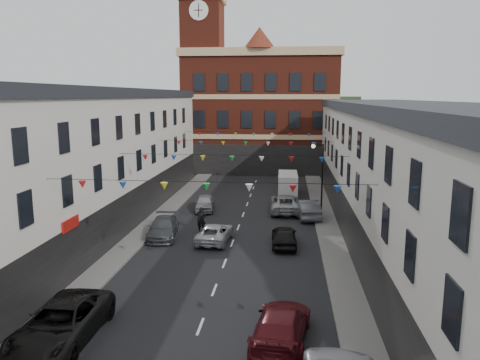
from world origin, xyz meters
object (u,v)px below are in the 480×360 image
(car_right_e, at_px, (308,209))
(car_right_f, at_px, (285,203))
(street_lamp, at_px, (320,168))
(car_left_c, at_px, (61,323))
(car_right_c, at_px, (281,326))
(car_left_d, at_px, (163,228))
(car_left_e, at_px, (204,203))
(pedestrian, at_px, (202,220))
(white_van, at_px, (288,184))
(moving_car, at_px, (215,233))
(car_right_d, at_px, (284,236))

(car_right_e, height_order, car_right_f, car_right_e)
(street_lamp, relative_size, car_right_f, 1.07)
(car_left_c, distance_m, car_right_c, 9.14)
(car_left_d, relative_size, car_right_f, 0.86)
(car_left_e, relative_size, car_right_f, 0.72)
(pedestrian, bearing_deg, white_van, 62.47)
(moving_car, bearing_deg, car_left_e, -72.25)
(moving_car, xyz_separation_m, white_van, (5.07, 16.47, 0.48))
(car_left_d, bearing_deg, car_right_c, -65.02)
(pedestrian, bearing_deg, street_lamp, 36.39)
(car_left_d, distance_m, car_right_c, 16.47)
(car_right_c, bearing_deg, car_left_c, 12.05)
(car_right_c, distance_m, moving_car, 14.17)
(car_left_c, relative_size, car_left_d, 1.23)
(white_van, height_order, pedestrian, white_van)
(white_van, xyz_separation_m, pedestrian, (-6.38, -14.46, -0.14))
(car_left_c, bearing_deg, car_right_e, 63.14)
(street_lamp, bearing_deg, car_right_e, -112.88)
(car_left_d, height_order, car_left_e, car_left_d)
(car_right_f, bearing_deg, car_right_e, 133.05)
(car_left_c, bearing_deg, white_van, 73.49)
(street_lamp, distance_m, pedestrian, 12.29)
(street_lamp, height_order, car_right_e, street_lamp)
(car_left_c, xyz_separation_m, car_left_d, (0.33, 14.77, -0.13))
(moving_car, bearing_deg, car_right_d, 176.99)
(car_left_c, relative_size, car_right_f, 1.06)
(car_left_d, xyz_separation_m, white_van, (8.97, 15.84, 0.42))
(car_left_c, relative_size, pedestrian, 3.04)
(car_right_f, xyz_separation_m, pedestrian, (-6.18, -7.09, 0.20))
(car_right_e, bearing_deg, car_left_e, -16.68)
(car_right_f, height_order, white_van, white_van)
(car_right_c, distance_m, car_right_d, 12.79)
(car_left_e, distance_m, white_van, 10.59)
(street_lamp, relative_size, pedestrian, 3.08)
(car_left_c, xyz_separation_m, car_right_c, (9.10, 0.83, -0.06))
(car_right_f, distance_m, moving_car, 10.33)
(car_left_d, height_order, car_right_e, car_right_e)
(car_right_f, bearing_deg, white_van, -93.67)
(car_right_e, bearing_deg, car_left_c, 56.61)
(white_van, bearing_deg, moving_car, -107.88)
(car_left_c, distance_m, car_left_d, 14.78)
(car_left_e, height_order, pedestrian, pedestrian)
(car_right_c, distance_m, car_right_e, 20.61)
(car_left_e, relative_size, white_van, 0.80)
(car_right_d, bearing_deg, street_lamp, -108.34)
(car_right_d, distance_m, moving_car, 4.90)
(car_right_c, height_order, pedestrian, pedestrian)
(street_lamp, bearing_deg, white_van, 112.12)
(car_right_f, xyz_separation_m, white_van, (0.20, 7.36, 0.34))
(moving_car, bearing_deg, car_right_c, 113.23)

